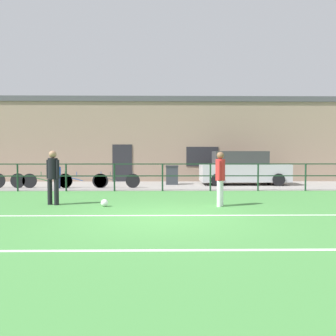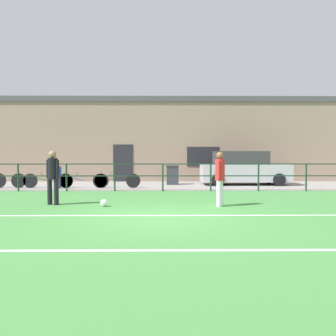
{
  "view_description": "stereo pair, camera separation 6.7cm",
  "coord_description": "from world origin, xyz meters",
  "px_view_note": "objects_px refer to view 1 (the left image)",
  "views": [
    {
      "loc": [
        0.02,
        -8.07,
        1.48
      ],
      "look_at": [
        0.2,
        4.0,
        1.03
      ],
      "focal_mm": 36.21,
      "sensor_mm": 36.0,
      "label": 1
    },
    {
      "loc": [
        0.08,
        -8.07,
        1.48
      ],
      "look_at": [
        0.2,
        4.0,
        1.03
      ],
      "focal_mm": 36.21,
      "sensor_mm": 36.0,
      "label": 2
    }
  ],
  "objects_px": {
    "spectator_child": "(57,174)",
    "bicycle_parked_1": "(0,180)",
    "bicycle_parked_0": "(83,180)",
    "bicycle_parked_4": "(47,180)",
    "bicycle_parked_2": "(116,180)",
    "soccer_ball_match": "(104,203)",
    "player_goalkeeper": "(53,174)",
    "parked_car_red": "(243,169)",
    "player_striker": "(220,175)",
    "trash_bin_0": "(172,175)"
  },
  "relations": [
    {
      "from": "spectator_child",
      "to": "bicycle_parked_1",
      "type": "xyz_separation_m",
      "value": [
        -2.64,
        0.19,
        -0.3
      ]
    },
    {
      "from": "parked_car_red",
      "to": "bicycle_parked_4",
      "type": "relative_size",
      "value": 1.93
    },
    {
      "from": "bicycle_parked_0",
      "to": "bicycle_parked_4",
      "type": "xyz_separation_m",
      "value": [
        -1.6,
        0.0,
        0.0
      ]
    },
    {
      "from": "spectator_child",
      "to": "bicycle_parked_4",
      "type": "distance_m",
      "value": 0.62
    },
    {
      "from": "player_striker",
      "to": "bicycle_parked_1",
      "type": "bearing_deg",
      "value": 81.02
    },
    {
      "from": "player_striker",
      "to": "bicycle_parked_4",
      "type": "relative_size",
      "value": 0.71
    },
    {
      "from": "bicycle_parked_4",
      "to": "trash_bin_0",
      "type": "height_order",
      "value": "trash_bin_0"
    },
    {
      "from": "player_striker",
      "to": "soccer_ball_match",
      "type": "bearing_deg",
      "value": 112.68
    },
    {
      "from": "player_goalkeeper",
      "to": "bicycle_parked_4",
      "type": "bearing_deg",
      "value": 131.69
    },
    {
      "from": "bicycle_parked_1",
      "to": "player_striker",
      "type": "bearing_deg",
      "value": -31.14
    },
    {
      "from": "player_goalkeeper",
      "to": "bicycle_parked_0",
      "type": "distance_m",
      "value": 5.14
    },
    {
      "from": "bicycle_parked_4",
      "to": "soccer_ball_match",
      "type": "bearing_deg",
      "value": -57.36
    },
    {
      "from": "parked_car_red",
      "to": "player_striker",
      "type": "bearing_deg",
      "value": -108.22
    },
    {
      "from": "trash_bin_0",
      "to": "parked_car_red",
      "type": "bearing_deg",
      "value": -1.39
    },
    {
      "from": "spectator_child",
      "to": "bicycle_parked_1",
      "type": "distance_m",
      "value": 2.66
    },
    {
      "from": "spectator_child",
      "to": "bicycle_parked_0",
      "type": "distance_m",
      "value": 1.15
    },
    {
      "from": "player_goalkeeper",
      "to": "spectator_child",
      "type": "bearing_deg",
      "value": 127.1
    },
    {
      "from": "soccer_ball_match",
      "to": "player_goalkeeper",
      "type": "bearing_deg",
      "value": 166.91
    },
    {
      "from": "player_goalkeeper",
      "to": "soccer_ball_match",
      "type": "height_order",
      "value": "player_goalkeeper"
    },
    {
      "from": "bicycle_parked_0",
      "to": "trash_bin_0",
      "type": "distance_m",
      "value": 4.43
    },
    {
      "from": "soccer_ball_match",
      "to": "bicycle_parked_1",
      "type": "relative_size",
      "value": 0.09
    },
    {
      "from": "spectator_child",
      "to": "bicycle_parked_2",
      "type": "bearing_deg",
      "value": -178.29
    },
    {
      "from": "trash_bin_0",
      "to": "player_goalkeeper",
      "type": "bearing_deg",
      "value": -118.66
    },
    {
      "from": "spectator_child",
      "to": "bicycle_parked_2",
      "type": "relative_size",
      "value": 0.53
    },
    {
      "from": "bicycle_parked_1",
      "to": "spectator_child",
      "type": "bearing_deg",
      "value": -4.06
    },
    {
      "from": "player_goalkeeper",
      "to": "player_striker",
      "type": "height_order",
      "value": "player_goalkeeper"
    },
    {
      "from": "bicycle_parked_1",
      "to": "bicycle_parked_4",
      "type": "relative_size",
      "value": 1.02
    },
    {
      "from": "spectator_child",
      "to": "parked_car_red",
      "type": "xyz_separation_m",
      "value": [
        8.71,
        1.86,
        0.14
      ]
    },
    {
      "from": "parked_car_red",
      "to": "trash_bin_0",
      "type": "xyz_separation_m",
      "value": [
        -3.56,
        0.09,
        -0.3
      ]
    },
    {
      "from": "bicycle_parked_1",
      "to": "bicycle_parked_2",
      "type": "distance_m",
      "value": 5.22
    },
    {
      "from": "player_goalkeeper",
      "to": "soccer_ball_match",
      "type": "relative_size",
      "value": 7.69
    },
    {
      "from": "player_striker",
      "to": "bicycle_parked_0",
      "type": "bearing_deg",
      "value": 66.27
    },
    {
      "from": "player_striker",
      "to": "soccer_ball_match",
      "type": "distance_m",
      "value": 3.46
    },
    {
      "from": "player_goalkeeper",
      "to": "bicycle_parked_2",
      "type": "bearing_deg",
      "value": 98.15
    },
    {
      "from": "player_striker",
      "to": "trash_bin_0",
      "type": "distance_m",
      "value": 7.32
    },
    {
      "from": "parked_car_red",
      "to": "bicycle_parked_2",
      "type": "distance_m",
      "value": 6.37
    },
    {
      "from": "bicycle_parked_4",
      "to": "bicycle_parked_2",
      "type": "bearing_deg",
      "value": -0.0
    },
    {
      "from": "spectator_child",
      "to": "soccer_ball_match",
      "type": "bearing_deg",
      "value": 117.13
    },
    {
      "from": "player_goalkeeper",
      "to": "bicycle_parked_2",
      "type": "height_order",
      "value": "player_goalkeeper"
    },
    {
      "from": "player_goalkeeper",
      "to": "bicycle_parked_1",
      "type": "distance_m",
      "value": 6.53
    },
    {
      "from": "bicycle_parked_4",
      "to": "trash_bin_0",
      "type": "distance_m",
      "value": 5.93
    },
    {
      "from": "player_goalkeeper",
      "to": "bicycle_parked_0",
      "type": "relative_size",
      "value": 0.72
    },
    {
      "from": "bicycle_parked_2",
      "to": "bicycle_parked_1",
      "type": "bearing_deg",
      "value": 180.0
    },
    {
      "from": "parked_car_red",
      "to": "spectator_child",
      "type": "bearing_deg",
      "value": -167.94
    },
    {
      "from": "bicycle_parked_0",
      "to": "bicycle_parked_4",
      "type": "height_order",
      "value": "bicycle_parked_4"
    },
    {
      "from": "player_goalkeeper",
      "to": "parked_car_red",
      "type": "height_order",
      "value": "parked_car_red"
    },
    {
      "from": "spectator_child",
      "to": "parked_car_red",
      "type": "bearing_deg",
      "value": -170.37
    },
    {
      "from": "soccer_ball_match",
      "to": "spectator_child",
      "type": "relative_size",
      "value": 0.18
    },
    {
      "from": "soccer_ball_match",
      "to": "bicycle_parked_1",
      "type": "distance_m",
      "value": 7.86
    },
    {
      "from": "spectator_child",
      "to": "bicycle_parked_4",
      "type": "bearing_deg",
      "value": -22.71
    }
  ]
}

